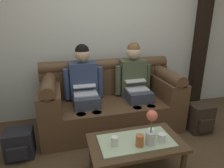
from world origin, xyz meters
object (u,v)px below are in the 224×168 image
(person_left, at_px, (84,86))
(cup_far_left, at_px, (162,138))
(coffee_table, at_px, (136,145))
(cup_near_right, at_px, (115,141))
(cup_near_left, at_px, (151,133))
(person_right, at_px, (135,81))
(backpack_left, at_px, (20,144))
(backpack_right, at_px, (200,118))
(cup_far_center, at_px, (139,141))
(couch, at_px, (110,101))
(flower_vase, at_px, (151,128))

(person_left, distance_m, cup_far_left, 1.30)
(coffee_table, distance_m, cup_near_right, 0.25)
(person_left, height_order, cup_near_left, person_left)
(person_right, height_order, backpack_left, person_right)
(person_right, bearing_deg, backpack_right, -31.37)
(coffee_table, xyz_separation_m, cup_near_right, (-0.23, -0.03, 0.11))
(cup_far_center, distance_m, backpack_right, 1.38)
(person_left, height_order, cup_near_right, person_left)
(backpack_left, bearing_deg, cup_near_right, -32.14)
(couch, distance_m, person_left, 0.47)
(couch, height_order, person_right, person_right)
(person_right, relative_size, cup_far_left, 15.07)
(flower_vase, relative_size, cup_near_right, 3.87)
(couch, distance_m, cup_near_right, 1.10)
(coffee_table, bearing_deg, backpack_right, 24.81)
(cup_near_left, bearing_deg, cup_far_center, -147.35)
(flower_vase, bearing_deg, person_left, 113.10)
(person_left, distance_m, cup_near_left, 1.18)
(cup_far_left, bearing_deg, person_right, 83.25)
(flower_vase, height_order, cup_far_left, flower_vase)
(couch, bearing_deg, cup_far_left, -77.92)
(person_left, distance_m, cup_near_right, 1.10)
(couch, distance_m, flower_vase, 1.16)
(person_left, relative_size, cup_far_center, 10.53)
(couch, xyz_separation_m, coffee_table, (0.00, -1.05, -0.04))
(person_left, relative_size, cup_far_left, 15.07)
(cup_near_left, distance_m, cup_near_right, 0.41)
(couch, xyz_separation_m, cup_near_left, (0.18, -1.03, 0.06))
(person_left, xyz_separation_m, backpack_right, (1.56, -0.50, -0.46))
(flower_vase, bearing_deg, couch, 95.58)
(couch, bearing_deg, person_left, -179.67)
(cup_near_right, xyz_separation_m, cup_far_center, (0.22, -0.07, 0.01))
(person_left, xyz_separation_m, backpack_left, (-0.83, -0.46, -0.49))
(coffee_table, relative_size, flower_vase, 2.64)
(flower_vase, distance_m, cup_far_center, 0.17)
(cup_near_left, relative_size, cup_far_left, 1.10)
(coffee_table, relative_size, backpack_left, 2.83)
(coffee_table, height_order, cup_near_left, cup_near_left)
(couch, height_order, backpack_left, couch)
(cup_near_left, distance_m, cup_far_left, 0.12)
(backpack_left, bearing_deg, backpack_right, -0.96)
(cup_near_right, xyz_separation_m, backpack_right, (1.42, 0.57, -0.24))
(coffee_table, bearing_deg, person_left, 109.66)
(person_left, distance_m, cup_far_center, 1.21)
(cup_near_left, height_order, cup_far_left, cup_near_left)
(backpack_left, bearing_deg, person_left, 28.64)
(cup_near_left, xyz_separation_m, backpack_left, (-1.38, 0.57, -0.28))
(flower_vase, distance_m, backpack_left, 1.54)
(cup_near_left, height_order, cup_near_right, cup_near_right)
(coffee_table, distance_m, backpack_left, 1.35)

